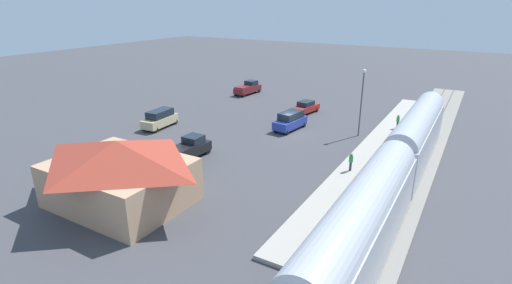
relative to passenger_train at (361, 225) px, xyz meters
The scene contains 13 objects.
ground_plane 24.96m from the passenger_train, 55.63° to the right, with size 200.00×200.00×0.00m, color #424247.
railway_track 20.66m from the passenger_train, 90.00° to the right, with size 4.80×70.00×0.30m.
platform 21.03m from the passenger_train, 78.95° to the right, with size 3.20×46.00×0.30m.
passenger_train is the anchor object (origin of this frame).
station_building 18.06m from the passenger_train, ahead, with size 10.70×8.41×5.11m.
pedestrian_on_platform 27.92m from the passenger_train, 83.18° to the right, with size 0.36×0.36×1.71m.
pedestrian_waiting_far 13.48m from the passenger_train, 70.90° to the right, with size 0.36×0.36×1.71m.
pickup_black 21.04m from the passenger_train, 22.45° to the right, with size 2.06×5.44×2.14m.
sedan_red 33.42m from the passenger_train, 61.37° to the right, with size 2.60×4.75×1.74m.
pickup_maroon 45.94m from the passenger_train, 50.53° to the right, with size 2.42×5.55×2.14m.
suv_tan 32.27m from the passenger_train, 26.10° to the right, with size 2.31×5.03×2.22m.
suv_blue 26.18m from the passenger_train, 55.80° to the right, with size 2.58×5.11×2.22m.
light_pole_near_platform 24.54m from the passenger_train, 73.86° to the right, with size 0.44×0.44×7.73m.
Camera 1 is at (-18.47, 39.87, 14.76)m, focal length 27.18 mm.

